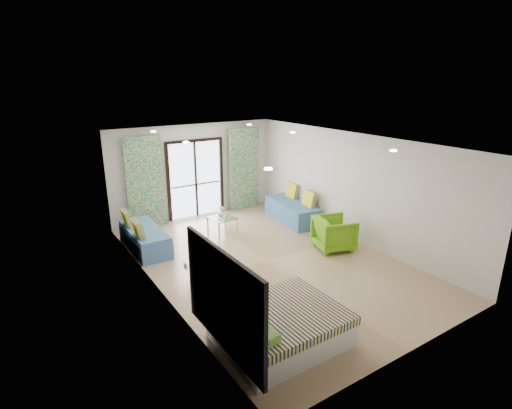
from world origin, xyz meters
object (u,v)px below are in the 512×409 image
daybed_right (293,210)px  coffee_table (222,219)px  daybed_left (144,238)px  bed (280,326)px  armchair (334,232)px

daybed_right → coffee_table: size_ratio=2.79×
daybed_right → coffee_table: bearing=-179.7°
daybed_left → daybed_right: size_ratio=0.91×
bed → coffee_table: 4.78m
daybed_left → armchair: 4.55m
bed → daybed_left: size_ratio=1.00×
coffee_table → armchair: 2.97m
daybed_right → armchair: daybed_right is taller
daybed_right → armchair: bearing=-93.1°
daybed_left → armchair: daybed_left is taller
bed → coffee_table: coffee_table is taller
armchair → bed: bearing=141.5°
bed → armchair: bearing=34.1°
bed → daybed_right: 5.59m
coffee_table → armchair: armchair is taller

